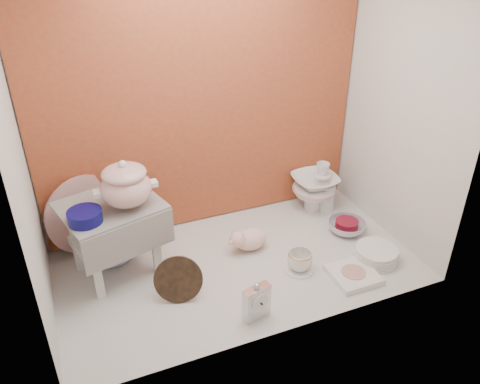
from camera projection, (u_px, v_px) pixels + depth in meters
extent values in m
plane|color=silver|center=(238.00, 265.00, 2.49)|extent=(1.80, 1.80, 0.00)
cube|color=#A25728|center=(201.00, 96.00, 2.52)|extent=(1.80, 0.06, 1.50)
cube|color=silver|center=(17.00, 165.00, 1.82)|extent=(0.06, 1.00, 1.50)
cube|color=silver|center=(404.00, 103.00, 2.41)|extent=(0.06, 1.00, 1.50)
cylinder|color=#0C0B55|center=(85.00, 216.00, 2.12)|extent=(0.16, 0.16, 0.06)
imported|color=white|center=(111.00, 239.00, 2.46)|extent=(0.34, 0.34, 0.27)
cube|color=silver|center=(257.00, 301.00, 2.12)|extent=(0.14, 0.07, 0.19)
ellipsoid|color=beige|center=(251.00, 239.00, 2.58)|extent=(0.25, 0.20, 0.13)
cylinder|color=white|center=(299.00, 269.00, 2.45)|extent=(0.18, 0.18, 0.01)
imported|color=white|center=(300.00, 261.00, 2.43)|extent=(0.16, 0.16, 0.10)
cube|color=white|center=(353.00, 275.00, 2.40)|extent=(0.22, 0.22, 0.03)
cylinder|color=white|center=(376.00, 254.00, 2.51)|extent=(0.27, 0.27, 0.07)
imported|color=silver|center=(346.00, 227.00, 2.74)|extent=(0.27, 0.27, 0.07)
cylinder|color=silver|center=(327.00, 199.00, 2.90)|extent=(0.11, 0.11, 0.18)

